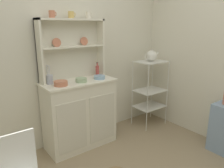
{
  "coord_description": "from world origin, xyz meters",
  "views": [
    {
      "loc": [
        -1.23,
        -1.02,
        1.6
      ],
      "look_at": [
        0.39,
        1.12,
        0.86
      ],
      "focal_mm": 34.58,
      "sensor_mm": 36.0,
      "label": 1
    }
  ],
  "objects_px": {
    "hutch_shelf_unit": "(71,45)",
    "utensil_jar": "(50,79)",
    "jam_bottle": "(97,70)",
    "hutch_cabinet": "(80,113)",
    "bowl_mixing_large": "(61,83)",
    "cup_terracotta_0": "(52,14)",
    "porcelain_teapot": "(151,56)",
    "bakers_rack": "(150,86)"
  },
  "relations": [
    {
      "from": "hutch_shelf_unit",
      "to": "utensil_jar",
      "type": "xyz_separation_m",
      "value": [
        -0.35,
        -0.09,
        -0.38
      ]
    },
    {
      "from": "hutch_shelf_unit",
      "to": "jam_bottle",
      "type": "height_order",
      "value": "hutch_shelf_unit"
    },
    {
      "from": "hutch_cabinet",
      "to": "bowl_mixing_large",
      "type": "xyz_separation_m",
      "value": [
        -0.27,
        -0.07,
        0.47
      ]
    },
    {
      "from": "bowl_mixing_large",
      "to": "hutch_cabinet",
      "type": "bearing_deg",
      "value": 15.01
    },
    {
      "from": "cup_terracotta_0",
      "to": "porcelain_teapot",
      "type": "xyz_separation_m",
      "value": [
        1.46,
        -0.23,
        -0.58
      ]
    },
    {
      "from": "cup_terracotta_0",
      "to": "bowl_mixing_large",
      "type": "height_order",
      "value": "cup_terracotta_0"
    },
    {
      "from": "cup_terracotta_0",
      "to": "porcelain_teapot",
      "type": "bearing_deg",
      "value": -8.91
    },
    {
      "from": "porcelain_teapot",
      "to": "hutch_cabinet",
      "type": "bearing_deg",
      "value": 175.0
    },
    {
      "from": "utensil_jar",
      "to": "porcelain_teapot",
      "type": "xyz_separation_m",
      "value": [
        1.56,
        -0.19,
        0.17
      ]
    },
    {
      "from": "bowl_mixing_large",
      "to": "jam_bottle",
      "type": "height_order",
      "value": "jam_bottle"
    },
    {
      "from": "hutch_shelf_unit",
      "to": "bakers_rack",
      "type": "distance_m",
      "value": 1.43
    },
    {
      "from": "hutch_cabinet",
      "to": "bakers_rack",
      "type": "height_order",
      "value": "bakers_rack"
    },
    {
      "from": "hutch_cabinet",
      "to": "hutch_shelf_unit",
      "type": "distance_m",
      "value": 0.9
    },
    {
      "from": "bakers_rack",
      "to": "utensil_jar",
      "type": "bearing_deg",
      "value": 173.26
    },
    {
      "from": "porcelain_teapot",
      "to": "cup_terracotta_0",
      "type": "bearing_deg",
      "value": 171.09
    },
    {
      "from": "hutch_cabinet",
      "to": "jam_bottle",
      "type": "relative_size",
      "value": 4.85
    },
    {
      "from": "cup_terracotta_0",
      "to": "porcelain_teapot",
      "type": "distance_m",
      "value": 1.59
    },
    {
      "from": "hutch_shelf_unit",
      "to": "bakers_rack",
      "type": "xyz_separation_m",
      "value": [
        1.22,
        -0.27,
        -0.69
      ]
    },
    {
      "from": "jam_bottle",
      "to": "porcelain_teapot",
      "type": "height_order",
      "value": "porcelain_teapot"
    },
    {
      "from": "hutch_cabinet",
      "to": "porcelain_teapot",
      "type": "bearing_deg",
      "value": -5.0
    },
    {
      "from": "bakers_rack",
      "to": "bowl_mixing_large",
      "type": "distance_m",
      "value": 1.52
    },
    {
      "from": "porcelain_teapot",
      "to": "hutch_shelf_unit",
      "type": "bearing_deg",
      "value": 167.49
    },
    {
      "from": "jam_bottle",
      "to": "hutch_shelf_unit",
      "type": "bearing_deg",
      "value": 167.41
    },
    {
      "from": "hutch_cabinet",
      "to": "hutch_shelf_unit",
      "type": "xyz_separation_m",
      "value": [
        0.0,
        0.16,
        0.88
      ]
    },
    {
      "from": "cup_terracotta_0",
      "to": "jam_bottle",
      "type": "relative_size",
      "value": 0.44
    },
    {
      "from": "hutch_cabinet",
      "to": "jam_bottle",
      "type": "distance_m",
      "value": 0.63
    },
    {
      "from": "bakers_rack",
      "to": "utensil_jar",
      "type": "xyz_separation_m",
      "value": [
        -1.57,
        0.19,
        0.31
      ]
    },
    {
      "from": "hutch_shelf_unit",
      "to": "hutch_cabinet",
      "type": "bearing_deg",
      "value": -90.0
    },
    {
      "from": "bakers_rack",
      "to": "porcelain_teapot",
      "type": "bearing_deg",
      "value": 180.0
    },
    {
      "from": "cup_terracotta_0",
      "to": "jam_bottle",
      "type": "height_order",
      "value": "cup_terracotta_0"
    },
    {
      "from": "hutch_shelf_unit",
      "to": "utensil_jar",
      "type": "bearing_deg",
      "value": -166.21
    },
    {
      "from": "hutch_shelf_unit",
      "to": "utensil_jar",
      "type": "height_order",
      "value": "hutch_shelf_unit"
    },
    {
      "from": "hutch_cabinet",
      "to": "jam_bottle",
      "type": "xyz_separation_m",
      "value": [
        0.35,
        0.09,
        0.52
      ]
    },
    {
      "from": "cup_terracotta_0",
      "to": "utensil_jar",
      "type": "bearing_deg",
      "value": -157.24
    },
    {
      "from": "jam_bottle",
      "to": "cup_terracotta_0",
      "type": "bearing_deg",
      "value": 176.5
    },
    {
      "from": "bowl_mixing_large",
      "to": "utensil_jar",
      "type": "relative_size",
      "value": 0.68
    },
    {
      "from": "jam_bottle",
      "to": "utensil_jar",
      "type": "xyz_separation_m",
      "value": [
        -0.69,
        -0.01,
        -0.02
      ]
    },
    {
      "from": "utensil_jar",
      "to": "bakers_rack",
      "type": "bearing_deg",
      "value": -6.74
    },
    {
      "from": "utensil_jar",
      "to": "porcelain_teapot",
      "type": "distance_m",
      "value": 1.58
    },
    {
      "from": "bakers_rack",
      "to": "jam_bottle",
      "type": "xyz_separation_m",
      "value": [
        -0.87,
        0.19,
        0.33
      ]
    },
    {
      "from": "bowl_mixing_large",
      "to": "hutch_shelf_unit",
      "type": "bearing_deg",
      "value": 40.92
    },
    {
      "from": "cup_terracotta_0",
      "to": "bowl_mixing_large",
      "type": "xyz_separation_m",
      "value": [
        -0.03,
        -0.2,
        -0.78
      ]
    }
  ]
}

